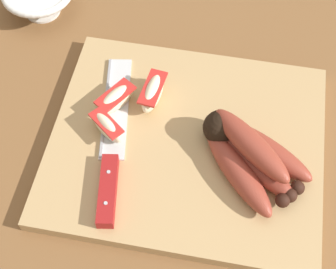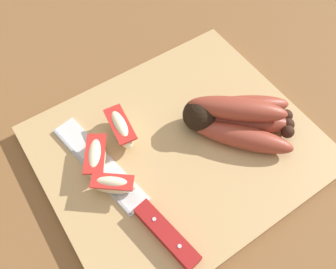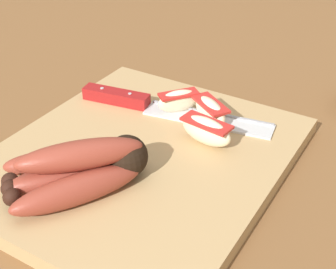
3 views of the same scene
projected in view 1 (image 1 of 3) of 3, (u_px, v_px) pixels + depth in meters
The scene contains 7 objects.
ground_plane at pixel (184, 158), 0.71m from camera, with size 6.00×6.00×0.00m, color brown.
cutting_board at pixel (184, 143), 0.71m from camera, with size 0.38×0.33×0.02m, color tan.
banana_bunch at pixel (248, 154), 0.67m from camera, with size 0.17×0.16×0.06m.
chefs_knife at pixel (111, 159), 0.68m from camera, with size 0.07×0.28×0.02m.
apple_wedge_near at pixel (116, 99), 0.72m from camera, with size 0.06×0.07×0.03m.
apple_wedge_middle at pixel (107, 127), 0.70m from camera, with size 0.06×0.05×0.03m.
apple_wedge_far at pixel (153, 92), 0.73m from camera, with size 0.03×0.07×0.04m.
Camera 1 is at (0.04, -0.35, 0.62)m, focal length 53.20 mm.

